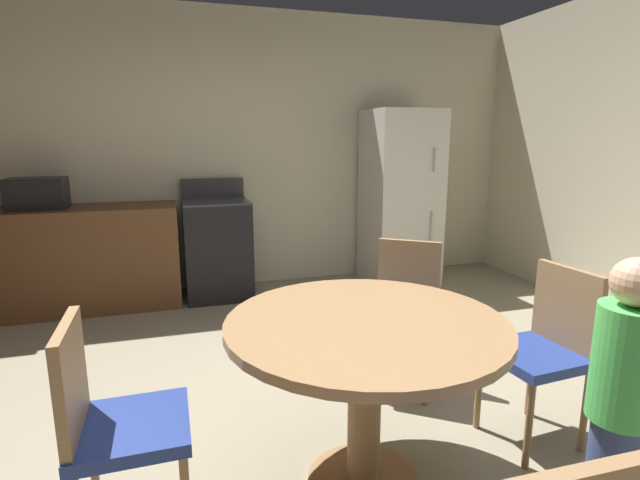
{
  "coord_description": "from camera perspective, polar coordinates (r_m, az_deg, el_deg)",
  "views": [
    {
      "loc": [
        -0.69,
        -1.99,
        1.47
      ],
      "look_at": [
        0.21,
        0.96,
        0.83
      ],
      "focal_mm": 27.0,
      "sensor_mm": 36.0,
      "label": 1
    }
  ],
  "objects": [
    {
      "name": "kitchen_counter",
      "position": [
        4.74,
        -28.78,
        -2.09
      ],
      "size": [
        2.04,
        0.6,
        0.9
      ],
      "primitive_type": "cube",
      "color": "brown",
      "rests_on": "ground"
    },
    {
      "name": "oven_range",
      "position": [
        4.64,
        -12.06,
        -0.91
      ],
      "size": [
        0.6,
        0.6,
        1.1
      ],
      "color": "black",
      "rests_on": "ground"
    },
    {
      "name": "chair_west",
      "position": [
        1.97,
        -23.53,
        -18.82
      ],
      "size": [
        0.4,
        0.4,
        0.87
      ],
      "rotation": [
        0.0,
        0.0,
        6.29
      ],
      "color": "#9E754C",
      "rests_on": "ground"
    },
    {
      "name": "wall_back",
      "position": [
        4.97,
        -9.05,
        10.3
      ],
      "size": [
        6.04,
        0.12,
        2.7
      ],
      "primitive_type": "cube",
      "color": "beige",
      "rests_on": "ground"
    },
    {
      "name": "person_child",
      "position": [
        2.08,
        32.11,
        -15.6
      ],
      "size": [
        0.31,
        0.31,
        1.09
      ],
      "rotation": [
        0.0,
        0.0,
        8.81
      ],
      "color": "#3D4C84",
      "rests_on": "ground"
    },
    {
      "name": "microwave",
      "position": [
        4.67,
        -30.49,
        4.79
      ],
      "size": [
        0.44,
        0.32,
        0.26
      ],
      "primitive_type": "cube",
      "color": "black",
      "rests_on": "kitchen_counter"
    },
    {
      "name": "chair_east",
      "position": [
        2.63,
        25.19,
        -11.03
      ],
      "size": [
        0.43,
        0.43,
        0.87
      ],
      "rotation": [
        0.0,
        0.0,
        3.21
      ],
      "color": "#9E754C",
      "rests_on": "ground"
    },
    {
      "name": "dining_table",
      "position": [
        2.04,
        5.4,
        -13.58
      ],
      "size": [
        1.15,
        1.15,
        0.76
      ],
      "color": "#9E754C",
      "rests_on": "ground"
    },
    {
      "name": "chair_northeast",
      "position": [
        2.96,
        10.02,
        -7.46
      ],
      "size": [
        0.56,
        0.56,
        0.87
      ],
      "rotation": [
        0.0,
        0.0,
        4.08
      ],
      "color": "#9E754C",
      "rests_on": "ground"
    },
    {
      "name": "refrigerator",
      "position": [
        5.02,
        9.48,
        4.92
      ],
      "size": [
        0.68,
        0.68,
        1.76
      ],
      "color": "silver",
      "rests_on": "ground"
    },
    {
      "name": "ground_plane",
      "position": [
        2.57,
        1.92,
        -23.09
      ],
      "size": [
        14.0,
        14.0,
        0.0
      ],
      "primitive_type": "plane",
      "color": "gray"
    }
  ]
}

